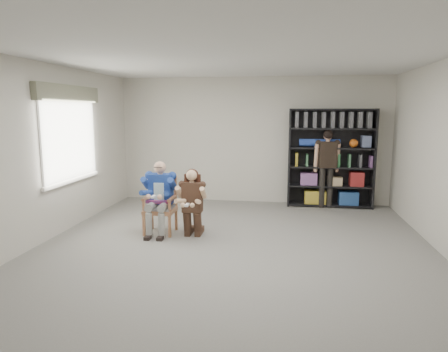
% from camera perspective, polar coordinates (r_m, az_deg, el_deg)
% --- Properties ---
extents(room_shell, '(6.00, 7.00, 2.80)m').
position_cam_1_polar(room_shell, '(5.53, 1.10, 2.54)').
color(room_shell, beige).
rests_on(room_shell, ground).
extents(floor, '(6.00, 7.00, 0.01)m').
position_cam_1_polar(floor, '(5.86, 1.06, -11.18)').
color(floor, slate).
rests_on(floor, ground).
extents(window_left, '(0.16, 2.00, 1.75)m').
position_cam_1_polar(window_left, '(7.43, -21.04, 5.43)').
color(window_left, white).
rests_on(window_left, room_shell).
extents(armchair, '(0.56, 0.54, 0.95)m').
position_cam_1_polar(armchair, '(6.81, -9.12, -4.22)').
color(armchair, '#AB6742').
rests_on(armchair, floor).
extents(seated_man, '(0.54, 0.75, 1.23)m').
position_cam_1_polar(seated_man, '(6.78, -9.15, -3.05)').
color(seated_man, navy).
rests_on(seated_man, floor).
extents(kneeling_woman, '(0.48, 0.76, 1.13)m').
position_cam_1_polar(kneeling_woman, '(6.52, -4.60, -3.91)').
color(kneeling_woman, '#3E2A1D').
rests_on(kneeling_woman, floor).
extents(bookshelf, '(1.80, 0.38, 2.10)m').
position_cam_1_polar(bookshelf, '(8.84, 15.00, 2.46)').
color(bookshelf, black).
rests_on(bookshelf, floor).
extents(standing_man, '(0.56, 0.37, 1.67)m').
position_cam_1_polar(standing_man, '(8.74, 14.46, 0.98)').
color(standing_man, black).
rests_on(standing_man, floor).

